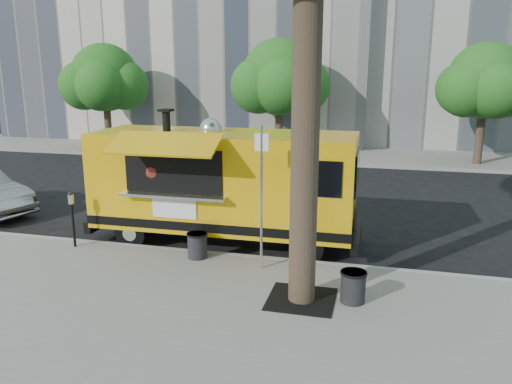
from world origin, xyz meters
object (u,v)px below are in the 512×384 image
Objects in this scene: trash_bin_left at (197,244)px; food_truck at (223,183)px; far_tree_a at (105,78)px; sign_post at (261,189)px; parking_meter at (72,213)px; trash_bin_right at (353,286)px; far_tree_b at (280,77)px; far_tree_c at (486,81)px.

food_truck is at bearing 84.95° from trash_bin_left.
trash_bin_left is (10.04, -13.60, -3.32)m from far_tree_a.
sign_post is 2.07m from trash_bin_left.
food_truck is (3.17, 1.52, 0.55)m from parking_meter.
food_truck is 11.79× the size of trash_bin_left.
sign_post is at bearing 150.33° from trash_bin_right.
trash_bin_left is at bearing -85.75° from far_tree_b.
food_truck is (1.17, -12.53, -2.31)m from far_tree_b.
far_tree_b is 0.83× the size of food_truck.
far_tree_a is 15.59m from parking_meter.
far_tree_b is 14.48m from parking_meter.
far_tree_b is 1.83× the size of sign_post.
trash_bin_right is (6.50, -1.31, -0.52)m from parking_meter.
far_tree_b reaches higher than trash_bin_left.
far_tree_a is at bearing 129.38° from food_truck.
trash_bin_left is (-0.13, -1.47, -1.08)m from food_truck.
far_tree_b is at bearing 81.90° from parking_meter.
far_tree_a is at bearing 126.44° from trash_bin_left.
parking_meter is at bearing 177.48° from sign_post.
far_tree_b reaches higher than far_tree_c.
far_tree_b is 14.44m from trash_bin_left.
far_tree_c is (9.00, -0.30, -0.12)m from far_tree_b.
far_tree_b is at bearing 178.09° from far_tree_c.
trash_bin_left is 0.98× the size of trash_bin_right.
trash_bin_right is (13.50, -14.96, -3.32)m from far_tree_a.
far_tree_c is 14.69m from food_truck.
far_tree_c reaches higher than trash_bin_left.
sign_post is at bearing -79.85° from far_tree_b.
far_tree_b is at bearing 94.25° from trash_bin_left.
far_tree_a is 4.01× the size of parking_meter.
parking_meter reaches higher than trash_bin_left.
far_tree_a is 0.97× the size of far_tree_b.
far_tree_a is 9.01m from far_tree_b.
far_tree_b is at bearing 94.73° from food_truck.
sign_post reaches higher than parking_meter.
far_tree_c is 15.48m from sign_post.
trash_bin_right is at bearing -106.64° from far_tree_c.
far_tree_c is 16.18m from trash_bin_left.
far_tree_c is at bearing 59.85° from trash_bin_left.
trash_bin_right is at bearing -40.98° from food_truck.
trash_bin_right is (3.33, -2.83, -1.07)m from food_truck.
parking_meter is at bearing -154.99° from food_truck.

